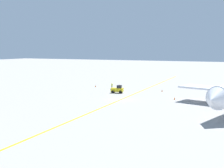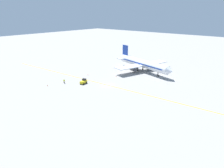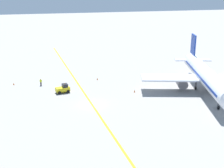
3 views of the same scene
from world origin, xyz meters
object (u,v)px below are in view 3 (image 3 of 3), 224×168
at_px(baggage_tug_white, 63,89).
at_px(ground_crew_worker, 41,82).
at_px(airplane_at_gate, 206,76).
at_px(traffic_cone_near_nose, 97,79).
at_px(traffic_cone_by_wingtip, 14,84).
at_px(traffic_cone_mid_apron, 135,91).

bearing_deg(baggage_tug_white, ground_crew_worker, -54.08).
xyz_separation_m(airplane_at_gate, ground_crew_worker, (34.94, -13.64, -2.80)).
distance_m(ground_crew_worker, traffic_cone_near_nose, 13.82).
bearing_deg(baggage_tug_white, traffic_cone_by_wingtip, -37.74).
relative_size(baggage_tug_white, traffic_cone_near_nose, 5.91).
relative_size(ground_crew_worker, traffic_cone_mid_apron, 3.05).
relative_size(airplane_at_gate, ground_crew_worker, 20.81).
bearing_deg(airplane_at_gate, traffic_cone_near_nose, -34.74).
bearing_deg(airplane_at_gate, ground_crew_worker, -21.33).
height_order(baggage_tug_white, traffic_cone_mid_apron, baggage_tug_white).
bearing_deg(traffic_cone_by_wingtip, traffic_cone_mid_apron, 155.07).
xyz_separation_m(baggage_tug_white, traffic_cone_by_wingtip, (10.77, -8.34, -0.63)).
distance_m(airplane_at_gate, traffic_cone_mid_apron, 15.90).
xyz_separation_m(baggage_tug_white, traffic_cone_mid_apron, (-15.30, 3.78, -0.63)).
height_order(traffic_cone_mid_apron, traffic_cone_by_wingtip, same).
bearing_deg(ground_crew_worker, traffic_cone_by_wingtip, -18.36).
relative_size(traffic_cone_mid_apron, traffic_cone_by_wingtip, 1.00).
relative_size(ground_crew_worker, traffic_cone_by_wingtip, 3.05).
height_order(airplane_at_gate, traffic_cone_by_wingtip, airplane_at_gate).
bearing_deg(airplane_at_gate, baggage_tug_white, -13.64).
relative_size(airplane_at_gate, traffic_cone_near_nose, 63.58).
bearing_deg(ground_crew_worker, traffic_cone_near_nose, -175.67).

